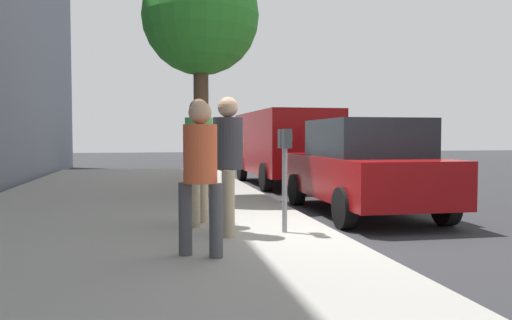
% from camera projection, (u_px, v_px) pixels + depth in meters
% --- Properties ---
extents(ground_plane, '(80.00, 80.00, 0.00)m').
position_uv_depth(ground_plane, '(326.00, 235.00, 7.53)').
color(ground_plane, '#2B2B2D').
rests_on(ground_plane, ground).
extents(sidewalk_slab, '(28.00, 6.00, 0.15)m').
position_uv_depth(sidewalk_slab, '(116.00, 238.00, 6.94)').
color(sidewalk_slab, gray).
rests_on(sidewalk_slab, ground_plane).
extents(parking_meter, '(0.36, 0.12, 1.41)m').
position_uv_depth(parking_meter, '(285.00, 158.00, 6.94)').
color(parking_meter, gray).
rests_on(parking_meter, sidewalk_slab).
extents(pedestrian_at_meter, '(0.55, 0.40, 1.83)m').
position_uv_depth(pedestrian_at_meter, '(228.00, 153.00, 6.80)').
color(pedestrian_at_meter, tan).
rests_on(pedestrian_at_meter, sidewalk_slab).
extents(pedestrian_bystander, '(0.37, 0.47, 1.69)m').
position_uv_depth(pedestrian_bystander, '(200.00, 166.00, 5.53)').
color(pedestrian_bystander, '#47474C').
rests_on(pedestrian_bystander, sidewalk_slab).
extents(parking_officer, '(0.53, 0.41, 1.86)m').
position_uv_depth(parking_officer, '(199.00, 150.00, 7.51)').
color(parking_officer, tan).
rests_on(parking_officer, sidewalk_slab).
extents(parked_sedan_near, '(4.42, 2.01, 1.77)m').
position_uv_depth(parked_sedan_near, '(363.00, 167.00, 9.51)').
color(parked_sedan_near, maroon).
rests_on(parked_sedan_near, ground_plane).
extents(parked_van_far, '(5.23, 2.19, 2.18)m').
position_uv_depth(parked_van_far, '(283.00, 143.00, 15.34)').
color(parked_van_far, maroon).
rests_on(parked_van_far, ground_plane).
extents(street_tree, '(2.48, 2.48, 5.09)m').
position_uv_depth(street_tree, '(201.00, 19.00, 10.82)').
color(street_tree, brown).
rests_on(street_tree, sidewalk_slab).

